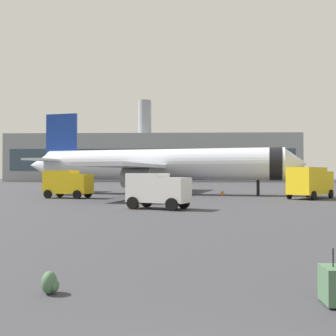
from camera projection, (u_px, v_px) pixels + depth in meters
The scene contains 10 objects.
airplane_at_gate at pixel (157, 165), 48.97m from camera, with size 35.50×32.27×10.50m.
service_truck at pixel (68, 183), 41.25m from camera, with size 5.19×3.49×2.90m.
fuel_truck at pixel (310, 181), 40.16m from camera, with size 5.79×6.07×3.20m.
cargo_van at pixel (158, 189), 28.53m from camera, with size 4.83×3.72×2.60m.
safety_cone_near at pixel (137, 205), 28.69m from camera, with size 0.44×0.44×0.60m.
safety_cone_mid at pixel (223, 191), 51.01m from camera, with size 0.44×0.44×0.62m.
safety_cone_far at pixel (222, 193), 46.95m from camera, with size 0.44×0.44×0.62m.
rolling_suitcase at pixel (333, 285), 7.65m from camera, with size 0.41×0.65×1.10m.
traveller_backpack at pixel (50, 283), 8.36m from camera, with size 0.36×0.40×0.48m.
terminal_building at pixel (153, 158), 133.24m from camera, with size 94.48×20.21×27.40m.
Camera 1 is at (-0.12, -3.55, 2.55)m, focal length 42.15 mm.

